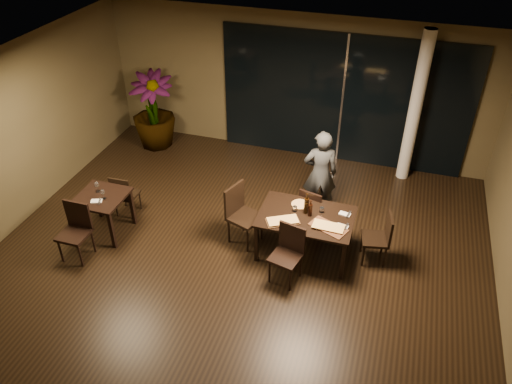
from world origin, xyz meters
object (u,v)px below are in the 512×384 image
at_px(side_table, 102,202).
at_px(diner, 320,173).
at_px(main_table, 306,219).
at_px(chair_side_near, 76,228).
at_px(chair_main_near, 288,250).
at_px(chair_main_far, 312,208).
at_px(bottle_c, 307,203).
at_px(potted_plant, 153,111).
at_px(chair_main_left, 241,211).
at_px(chair_side_far, 124,194).
at_px(chair_main_right, 381,236).
at_px(bottle_b, 310,208).
at_px(bottle_a, 306,206).

bearing_deg(side_table, diner, 26.24).
bearing_deg(main_table, chair_side_near, -162.02).
height_order(side_table, chair_main_near, chair_main_near).
distance_m(chair_main_near, chair_side_near, 3.41).
relative_size(chair_main_far, chair_main_near, 0.93).
bearing_deg(bottle_c, side_table, -169.89).
bearing_deg(potted_plant, chair_main_near, -39.51).
bearing_deg(chair_main_left, side_table, 121.86).
distance_m(chair_side_near, bottle_c, 3.70).
bearing_deg(bottle_c, chair_main_far, 88.08).
height_order(side_table, chair_side_far, chair_side_far).
relative_size(chair_main_right, potted_plant, 0.53).
bearing_deg(chair_main_far, potted_plant, -12.02).
height_order(chair_main_near, chair_main_left, chair_main_left).
bearing_deg(chair_main_far, bottle_b, 110.95).
bearing_deg(bottle_a, chair_main_left, -176.87).
height_order(chair_main_far, chair_side_near, chair_side_near).
bearing_deg(chair_side_near, diner, 33.47).
height_order(chair_main_right, bottle_a, bottle_a).
bearing_deg(chair_main_right, main_table, -93.66).
bearing_deg(chair_main_far, bottle_c, 102.47).
bearing_deg(chair_main_left, bottle_b, -69.61).
xyz_separation_m(side_table, potted_plant, (-0.57, 3.04, 0.22)).
height_order(bottle_a, bottle_b, bottle_b).
xyz_separation_m(chair_main_far, bottle_c, (-0.02, -0.47, 0.44)).
bearing_deg(chair_side_near, bottle_b, 18.11).
height_order(chair_main_near, potted_plant, potted_plant).
distance_m(chair_side_near, potted_plant, 3.72).
bearing_deg(bottle_a, chair_main_near, -97.63).
xyz_separation_m(side_table, bottle_b, (3.45, 0.53, 0.27)).
distance_m(chair_main_right, chair_side_near, 4.85).
distance_m(diner, potted_plant, 4.18).
bearing_deg(potted_plant, chair_side_far, -75.24).
bearing_deg(chair_side_far, bottle_b, 179.19).
bearing_deg(chair_main_far, chair_side_near, 40.51).
xyz_separation_m(chair_main_left, diner, (1.09, 1.16, 0.24)).
xyz_separation_m(diner, bottle_a, (-0.01, -1.10, 0.06)).
bearing_deg(chair_side_far, diner, -161.68).
bearing_deg(main_table, chair_main_right, 8.00).
distance_m(potted_plant, bottle_c, 4.63).
bearing_deg(chair_side_near, bottle_a, 19.09).
relative_size(chair_main_right, bottle_b, 3.12).
bearing_deg(chair_side_far, chair_main_far, -171.36).
distance_m(bottle_a, bottle_b, 0.09).
bearing_deg(chair_main_near, bottle_b, 88.17).
distance_m(potted_plant, bottle_b, 4.74).
relative_size(chair_main_near, bottle_c, 2.68).
bearing_deg(main_table, potted_plant, 147.40).
bearing_deg(chair_side_near, chair_main_near, 8.46).
relative_size(main_table, bottle_b, 5.23).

